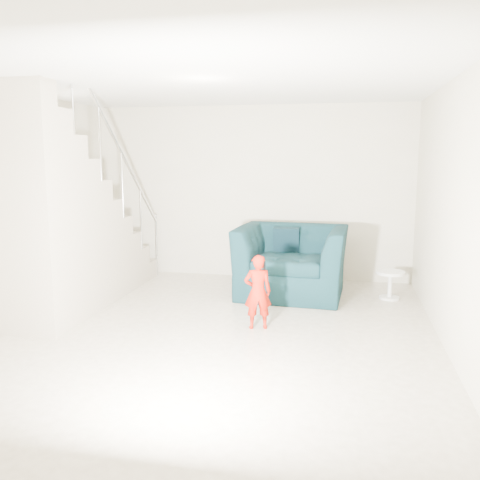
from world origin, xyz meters
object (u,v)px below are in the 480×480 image
staircase (62,235)px  armchair (292,261)px  toddler (258,292)px  side_table (390,280)px

staircase → armchair: bearing=24.2°
toddler → side_table: 2.20m
toddler → staircase: (-2.54, 0.26, 0.52)m
armchair → toddler: bearing=-95.4°
toddler → staircase: bearing=-22.5°
armchair → side_table: 1.36m
toddler → staircase: staircase is taller
toddler → side_table: toddler is taller
armchair → toddler: (-0.22, -1.51, -0.06)m
armchair → side_table: size_ratio=3.82×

